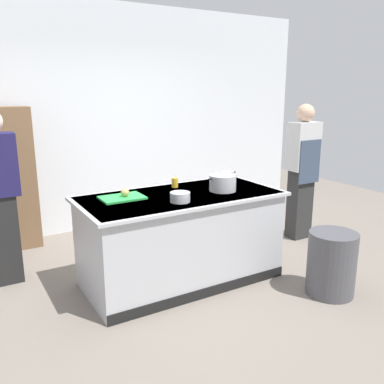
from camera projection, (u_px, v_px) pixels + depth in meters
name	position (u px, v px, depth m)	size (l,w,h in m)	color
ground_plane	(181.00, 279.00, 4.25)	(10.00, 10.00, 0.00)	slate
back_wall	(105.00, 119.00, 5.64)	(6.40, 0.12, 3.00)	silver
counter_island	(181.00, 237.00, 4.14)	(1.98, 0.98, 0.90)	#B7BABF
cutting_board	(122.00, 198.00, 3.88)	(0.40, 0.28, 0.02)	green
onion	(125.00, 192.00, 3.87)	(0.08, 0.08, 0.08)	tan
stock_pot	(223.00, 183.00, 4.16)	(0.34, 0.27, 0.16)	#B7BABF
sauce_pan	(227.00, 176.00, 4.57)	(0.22, 0.15, 0.12)	#99999E
mixing_bowl	(180.00, 197.00, 3.77)	(0.18, 0.18, 0.09)	#B7BABF
juice_cup	(175.00, 183.00, 4.32)	(0.07, 0.07, 0.10)	yellow
trash_bin	(331.00, 263.00, 3.90)	(0.45, 0.45, 0.61)	#4C4C51
person_chef	(302.00, 169.00, 5.24)	(0.38, 0.25, 1.72)	#2B2B2B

